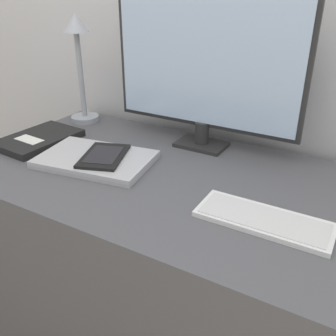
# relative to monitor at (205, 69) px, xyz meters

# --- Properties ---
(desk) EXTENTS (1.39, 0.65, 0.76)m
(desk) POSITION_rel_monitor_xyz_m (0.09, -0.24, -0.63)
(desk) COLOR #4C4C51
(desk) RESTS_ON ground_plane
(monitor) EXTENTS (0.62, 0.11, 0.47)m
(monitor) POSITION_rel_monitor_xyz_m (0.00, 0.00, 0.00)
(monitor) COLOR #262626
(monitor) RESTS_ON desk
(keyboard) EXTENTS (0.31, 0.12, 0.01)m
(keyboard) POSITION_rel_monitor_xyz_m (0.31, -0.33, -0.25)
(keyboard) COLOR silver
(keyboard) RESTS_ON desk
(laptop) EXTENTS (0.36, 0.26, 0.02)m
(laptop) POSITION_rel_monitor_xyz_m (-0.22, -0.28, -0.24)
(laptop) COLOR #A3A3A8
(laptop) RESTS_ON desk
(ereader) EXTENTS (0.17, 0.21, 0.01)m
(ereader) POSITION_rel_monitor_xyz_m (-0.19, -0.27, -0.23)
(ereader) COLOR black
(ereader) RESTS_ON laptop
(desk_lamp) EXTENTS (0.11, 0.11, 0.39)m
(desk_lamp) POSITION_rel_monitor_xyz_m (-0.50, -0.00, -0.00)
(desk_lamp) COLOR #999EA8
(desk_lamp) RESTS_ON desk
(notebook) EXTENTS (0.19, 0.27, 0.02)m
(notebook) POSITION_rel_monitor_xyz_m (-0.49, -0.25, -0.24)
(notebook) COLOR black
(notebook) RESTS_ON desk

